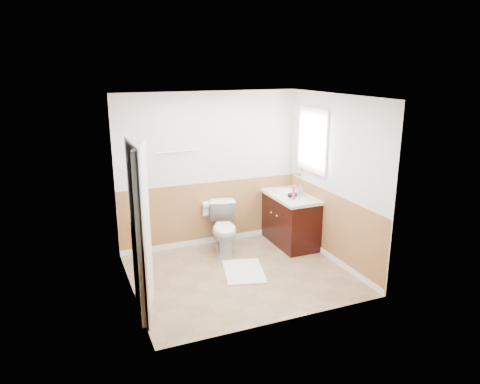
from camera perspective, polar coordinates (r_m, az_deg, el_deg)
name	(u,v)px	position (r m, az deg, el deg)	size (l,w,h in m)	color
floor	(240,274)	(6.49, 0.02, -10.48)	(3.00, 3.00, 0.00)	#8C7051
ceiling	(240,96)	(5.82, 0.03, 12.14)	(3.00, 3.00, 0.00)	white
wall_back	(210,170)	(7.21, -3.92, 2.80)	(3.00, 3.00, 0.00)	silver
wall_front	(285,220)	(4.91, 5.82, -3.61)	(3.00, 3.00, 0.00)	silver
wall_left	(128,203)	(5.66, -14.17, -1.37)	(3.00, 3.00, 0.00)	silver
wall_right	(334,180)	(6.73, 11.92, 1.53)	(3.00, 3.00, 0.00)	silver
wainscot_back	(211,214)	(7.41, -3.78, -2.87)	(3.00, 3.00, 0.00)	#A97443
wainscot_front	(283,282)	(5.22, 5.52, -11.35)	(3.00, 3.00, 0.00)	#A97443
wainscot_left	(133,259)	(5.92, -13.56, -8.30)	(2.60, 2.60, 0.00)	#A97443
wainscot_right	(330,228)	(6.94, 11.49, -4.49)	(2.60, 2.60, 0.00)	#A97443
toilet	(224,228)	(7.08, -2.03, -4.68)	(0.44, 0.77, 0.78)	silver
bath_mat	(244,271)	(6.55, 0.49, -10.10)	(0.55, 0.80, 0.02)	white
vanity_cabinet	(290,220)	(7.46, 6.42, -3.63)	(0.55, 1.10, 0.80)	black
vanity_knob_left	(277,216)	(7.19, 4.73, -3.07)	(0.03, 0.03, 0.03)	silver
vanity_knob_right	(271,212)	(7.36, 4.03, -2.60)	(0.03, 0.03, 0.03)	silver
countertop	(290,196)	(7.32, 6.45, -0.51)	(0.60, 1.15, 0.05)	beige
sink_basin	(287,192)	(7.44, 5.98, 0.06)	(0.36, 0.36, 0.02)	white
faucet	(296,187)	(7.51, 7.20, 0.65)	(0.02, 0.02, 0.14)	white
lotion_bottle	(294,193)	(7.02, 6.86, -0.09)	(0.05, 0.05, 0.22)	#C7336E
soap_dispenser	(300,190)	(7.29, 7.67, 0.32)	(0.08, 0.08, 0.18)	#8C929E
hair_dryer_body	(292,195)	(7.17, 6.71, -0.37)	(0.07, 0.07, 0.14)	black
hair_dryer_handle	(288,196)	(7.23, 6.19, -0.46)	(0.03, 0.03, 0.07)	black
mirror_panel	(297,148)	(7.57, 7.24, 5.65)	(0.02, 0.35, 0.90)	silver
window_frame	(313,140)	(7.09, 9.29, 6.53)	(0.04, 0.80, 1.00)	white
window_glass	(314,140)	(7.10, 9.41, 6.53)	(0.01, 0.70, 0.90)	white
door	(144,232)	(5.32, -12.20, -4.96)	(0.05, 0.80, 2.04)	white
door_frame	(137,232)	(5.31, -13.01, -4.96)	(0.02, 0.92, 2.10)	white
door_knob	(144,227)	(5.66, -12.18, -4.43)	(0.06, 0.06, 0.06)	silver
towel_bar	(176,152)	(6.94, -8.15, 5.11)	(0.02, 0.02, 0.62)	silver
tp_holder_bar	(206,205)	(7.26, -4.40, -1.61)	(0.02, 0.02, 0.14)	silver
tp_roll	(206,205)	(7.26, -4.40, -1.61)	(0.11, 0.11, 0.10)	white
tp_sheet	(206,211)	(7.30, -4.38, -2.44)	(0.10, 0.01, 0.16)	white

